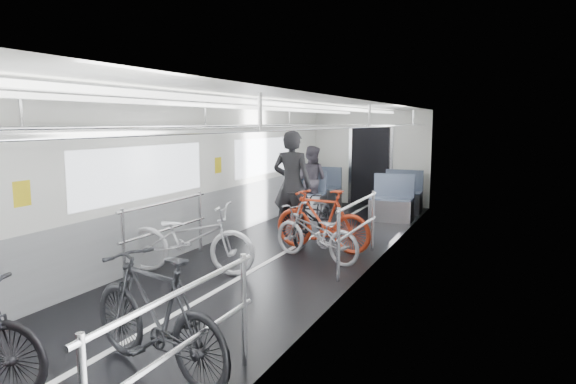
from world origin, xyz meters
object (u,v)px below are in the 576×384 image
object	(u,v)px
bike_left_far	(189,238)
person_standing	(292,185)
bike_right_near	(157,313)
bike_aisle	(314,216)
bike_right_far	(322,220)
bike_right_mid	(315,233)
person_seated	(311,180)

from	to	relation	value
bike_left_far	person_standing	world-z (taller)	person_standing
bike_right_near	bike_aisle	world-z (taller)	bike_right_near
bike_right_far	bike_aisle	bearing A→B (deg)	-141.46
bike_right_far	person_standing	bearing A→B (deg)	-122.27
bike_right_mid	person_seated	distance (m)	4.07
person_standing	bike_aisle	bearing A→B (deg)	164.74
bike_left_far	person_standing	size ratio (longest dim) A/B	0.96
bike_left_far	bike_right_mid	distance (m)	1.92
bike_right_far	bike_aisle	xyz separation A→B (m)	(-0.35, 0.56, -0.05)
bike_right_near	person_seated	xyz separation A→B (m)	(-1.58, 7.64, 0.26)
bike_right_mid	person_seated	xyz separation A→B (m)	(-1.53, 3.75, 0.36)
bike_right_near	bike_aisle	size ratio (longest dim) A/B	0.99
bike_right_near	bike_right_far	distance (m)	4.49
bike_right_near	person_standing	world-z (taller)	person_standing
bike_left_far	person_seated	xyz separation A→B (m)	(-0.15, 5.09, 0.29)
bike_right_near	person_standing	size ratio (longest dim) A/B	0.89
person_seated	person_standing	bearing A→B (deg)	111.18
person_seated	bike_right_near	bearing A→B (deg)	109.56
bike_right_far	person_seated	distance (m)	3.47
bike_left_far	bike_right_far	bearing A→B (deg)	-46.50
person_standing	person_seated	size ratio (longest dim) A/B	1.25
bike_left_far	bike_right_near	size ratio (longest dim) A/B	1.08
bike_left_far	bike_aisle	distance (m)	2.66
bike_aisle	person_seated	bearing A→B (deg)	112.22
bike_left_far	bike_aisle	xyz separation A→B (m)	(0.92, 2.50, -0.03)
bike_right_near	person_standing	distance (m)	5.26
bike_aisle	bike_left_far	bearing A→B (deg)	-110.23
bike_right_far	bike_right_near	bearing A→B (deg)	8.40
person_standing	person_seated	distance (m)	2.57
bike_right_mid	bike_right_near	bearing A→B (deg)	19.70
bike_aisle	person_seated	size ratio (longest dim) A/B	1.12
bike_aisle	person_seated	world-z (taller)	person_seated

